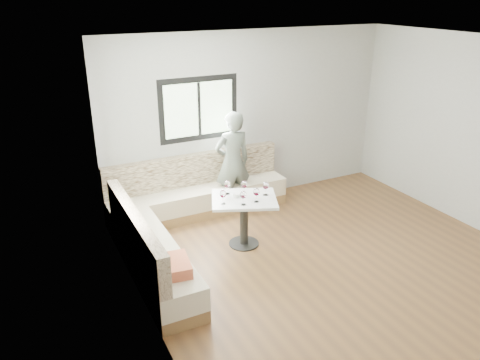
# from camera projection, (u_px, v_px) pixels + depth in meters

# --- Properties ---
(room) EXTENTS (5.01, 5.01, 2.81)m
(room) POSITION_uv_depth(u_px,v_px,m) (338.00, 164.00, 5.65)
(room) COLOR brown
(room) RESTS_ON ground
(banquette) EXTENTS (2.90, 2.80, 0.95)m
(banquette) POSITION_uv_depth(u_px,v_px,m) (180.00, 218.00, 6.69)
(banquette) COLOR olive
(banquette) RESTS_ON ground
(table) EXTENTS (1.07, 0.97, 0.72)m
(table) POSITION_uv_depth(u_px,v_px,m) (244.00, 210.00, 6.45)
(table) COLOR black
(table) RESTS_ON ground
(person) EXTENTS (0.61, 0.40, 1.64)m
(person) POSITION_uv_depth(u_px,v_px,m) (233.00, 162.00, 7.41)
(person) COLOR slate
(person) RESTS_ON ground
(olive_ramekin) EXTENTS (0.10, 0.10, 0.04)m
(olive_ramekin) POSITION_uv_depth(u_px,v_px,m) (237.00, 195.00, 6.44)
(olive_ramekin) COLOR white
(olive_ramekin) RESTS_ON table
(wine_glass_a) EXTENTS (0.09, 0.09, 0.20)m
(wine_glass_a) POSITION_uv_depth(u_px,v_px,m) (223.00, 194.00, 6.16)
(wine_glass_a) COLOR white
(wine_glass_a) RESTS_ON table
(wine_glass_b) EXTENTS (0.09, 0.09, 0.20)m
(wine_glass_b) POSITION_uv_depth(u_px,v_px,m) (243.00, 195.00, 6.14)
(wine_glass_b) COLOR white
(wine_glass_b) RESTS_ON table
(wine_glass_c) EXTENTS (0.09, 0.09, 0.20)m
(wine_glass_c) POSITION_uv_depth(u_px,v_px,m) (256.00, 192.00, 6.22)
(wine_glass_c) COLOR white
(wine_glass_c) RESTS_ON table
(wine_glass_d) EXTENTS (0.09, 0.09, 0.20)m
(wine_glass_d) POSITION_uv_depth(u_px,v_px,m) (244.00, 185.00, 6.46)
(wine_glass_d) COLOR white
(wine_glass_d) RESTS_ON table
(wine_glass_e) EXTENTS (0.09, 0.09, 0.20)m
(wine_glass_e) POSITION_uv_depth(u_px,v_px,m) (266.00, 186.00, 6.42)
(wine_glass_e) COLOR white
(wine_glass_e) RESTS_ON table
(wine_glass_f) EXTENTS (0.09, 0.09, 0.20)m
(wine_glass_f) POSITION_uv_depth(u_px,v_px,m) (227.00, 185.00, 6.47)
(wine_glass_f) COLOR white
(wine_glass_f) RESTS_ON table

